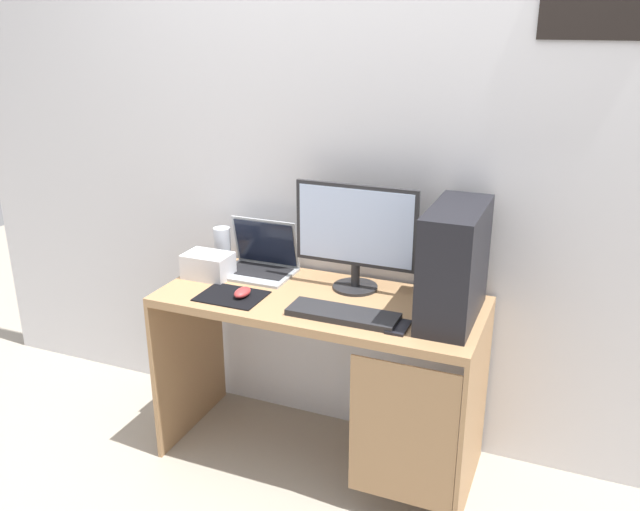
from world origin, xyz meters
TOP-DOWN VIEW (x-y plane):
  - ground_plane at (0.00, 0.00)m, footprint 8.00×8.00m
  - wall_back at (0.00, 0.32)m, footprint 4.00×0.05m
  - desk at (0.02, -0.01)m, footprint 1.30×0.56m
  - pc_tower at (0.52, 0.02)m, footprint 0.19×0.44m
  - monitor at (0.10, 0.14)m, footprint 0.51×0.19m
  - laptop at (-0.35, 0.16)m, footprint 0.31×0.24m
  - speaker at (-0.55, 0.19)m, footprint 0.08×0.08m
  - projector at (-0.53, 0.03)m, footprint 0.20×0.14m
  - keyboard at (0.15, -0.14)m, footprint 0.42×0.14m
  - mousepad at (-0.33, -0.13)m, footprint 0.26×0.20m
  - mouse_left at (-0.29, -0.12)m, footprint 0.06×0.10m
  - cell_phone at (0.37, -0.15)m, footprint 0.07×0.13m

SIDE VIEW (x-z plane):
  - ground_plane at x=0.00m, z-range 0.00..0.00m
  - desk at x=0.02m, z-range 0.21..0.97m
  - mousepad at x=-0.33m, z-range 0.76..0.76m
  - cell_phone at x=0.37m, z-range 0.76..0.77m
  - keyboard at x=0.15m, z-range 0.76..0.78m
  - mouse_left at x=-0.29m, z-range 0.76..0.80m
  - laptop at x=-0.35m, z-range 0.69..0.92m
  - projector at x=-0.53m, z-range 0.76..0.86m
  - speaker at x=-0.55m, z-range 0.76..0.93m
  - pc_tower at x=0.52m, z-range 0.76..1.19m
  - monitor at x=0.10m, z-range 0.77..1.22m
  - wall_back at x=0.00m, z-range 0.00..2.60m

